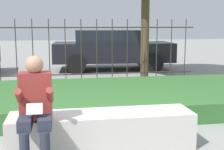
% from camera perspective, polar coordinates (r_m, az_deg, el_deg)
% --- Properties ---
extents(ground_plane, '(60.00, 60.00, 0.00)m').
position_cam_1_polar(ground_plane, '(4.33, -1.24, -13.15)').
color(ground_plane, gray).
extents(stone_bench, '(2.44, 0.59, 0.49)m').
position_cam_1_polar(stone_bench, '(4.25, -1.82, -10.45)').
color(stone_bench, beige).
rests_on(stone_bench, ground_plane).
extents(person_seated_reader, '(0.42, 0.73, 1.29)m').
position_cam_1_polar(person_seated_reader, '(3.76, -13.83, -5.47)').
color(person_seated_reader, black).
rests_on(person_seated_reader, ground_plane).
extents(grass_berm, '(8.14, 2.95, 0.34)m').
position_cam_1_polar(grass_berm, '(6.34, -4.19, -4.31)').
color(grass_berm, '#33662D').
rests_on(grass_berm, ground_plane).
extents(iron_fence, '(6.14, 0.03, 1.79)m').
position_cam_1_polar(iron_fence, '(8.18, -5.64, 4.11)').
color(iron_fence, '#332D28').
rests_on(iron_fence, ground_plane).
extents(car_parked_center, '(4.39, 2.21, 1.46)m').
position_cam_1_polar(car_parked_center, '(11.46, -0.05, 4.86)').
color(car_parked_center, black).
rests_on(car_parked_center, ground_plane).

